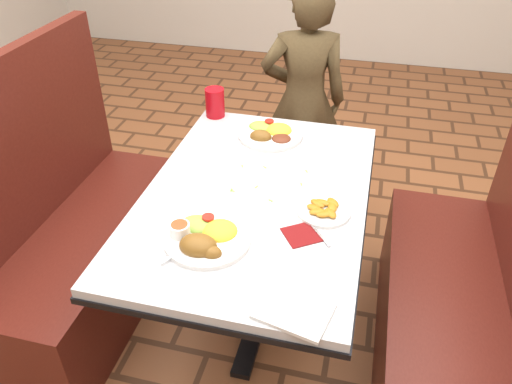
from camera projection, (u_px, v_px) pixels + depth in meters
dining_table at (256, 213)px, 1.88m from camera, size 0.81×1.21×0.75m
booth_bench_left at (83, 244)px, 2.23m from camera, size 0.47×1.20×1.17m
booth_bench_right at (458, 311)px, 1.91m from camera, size 0.47×1.20×1.17m
diner_person at (303, 102)px, 2.71m from camera, size 0.53×0.41×1.28m
near_dinner_plate at (205, 234)px, 1.58m from camera, size 0.28×0.28×0.09m
far_dinner_plate at (271, 131)px, 2.16m from camera, size 0.28×0.28×0.07m
plantain_plate at (324, 210)px, 1.72m from camera, size 0.19×0.19×0.03m
maroon_napkin at (301, 235)px, 1.63m from camera, size 0.15×0.15×0.00m
spoon_utensil at (320, 235)px, 1.62m from camera, size 0.09×0.10×0.00m
red_tumbler at (215, 103)px, 2.29m from camera, size 0.09×0.09×0.13m
paper_napkin at (294, 311)px, 1.36m from camera, size 0.22×0.19×0.01m
knife_utensil at (198, 249)px, 1.56m from camera, size 0.09×0.16×0.00m
fork_utensil at (182, 252)px, 1.55m from camera, size 0.10×0.14×0.00m
lettuce_shreds at (270, 184)px, 1.87m from camera, size 0.28×0.32×0.00m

